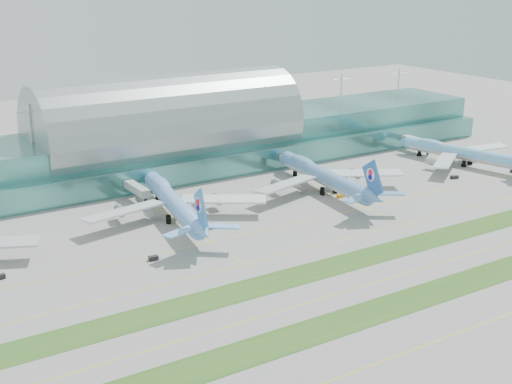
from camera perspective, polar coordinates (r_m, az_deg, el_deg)
ground at (r=223.54m, az=7.63°, el=-5.78°), size 700.00×700.00×0.00m
terminal at (r=323.14m, az=-7.06°, el=4.20°), size 340.00×69.10×36.00m
grass_strip_near at (r=204.99m, az=12.69°, el=-8.29°), size 420.00×12.00×0.08m
grass_strip_far at (r=224.93m, az=7.30°, el=-5.60°), size 420.00×12.00×0.08m
taxiline_a at (r=193.17m, az=16.92°, el=-10.33°), size 420.00×0.35×0.01m
taxiline_b at (r=214.02m, az=10.04°, el=-6.99°), size 420.00×0.35×0.01m
taxiline_c at (r=236.44m, az=4.83°, el=-4.35°), size 420.00×0.35×0.01m
taxiline_d at (r=253.06m, az=1.83°, el=-2.80°), size 420.00×0.35×0.01m
airliner_b at (r=260.97m, az=-6.65°, el=-0.73°), size 67.87×77.98×21.58m
airliner_c at (r=292.99m, az=5.42°, el=1.34°), size 68.74×78.54×21.62m
airliner_d at (r=345.67m, az=16.00°, el=3.11°), size 60.48×69.67×19.36m
gse_c at (r=226.96m, az=-8.21°, el=-5.25°), size 3.15×2.05×1.36m
gse_d at (r=251.66m, az=-3.82°, el=-2.74°), size 4.40×2.80×1.74m
gse_e at (r=287.35m, az=6.82°, el=-0.28°), size 3.57×1.61×1.36m
gse_f at (r=292.21m, az=8.27°, el=-0.02°), size 4.06×2.89×1.48m
gse_g at (r=322.57m, az=15.59°, el=1.17°), size 3.69×2.70×1.35m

